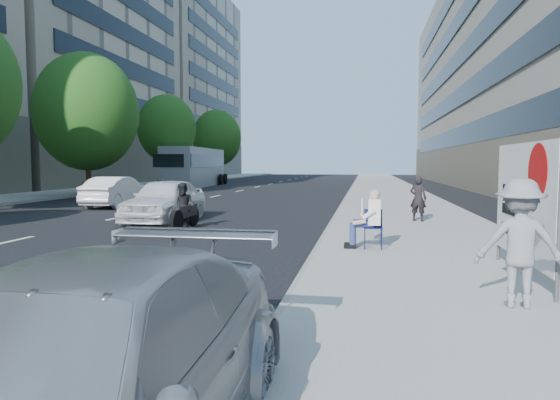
% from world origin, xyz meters
% --- Properties ---
extents(ground, '(160.00, 160.00, 0.00)m').
position_xyz_m(ground, '(0.00, 0.00, 0.00)').
color(ground, black).
rests_on(ground, ground).
extents(near_sidewalk, '(5.00, 120.00, 0.15)m').
position_xyz_m(near_sidewalk, '(4.00, 20.00, 0.07)').
color(near_sidewalk, gray).
rests_on(near_sidewalk, ground).
extents(far_sidewalk, '(4.50, 120.00, 0.15)m').
position_xyz_m(far_sidewalk, '(-16.75, 20.00, 0.07)').
color(far_sidewalk, gray).
rests_on(far_sidewalk, ground).
extents(far_bldg_mid, '(22.00, 26.00, 34.00)m').
position_xyz_m(far_bldg_mid, '(-30.00, 34.00, 17.00)').
color(far_bldg_mid, beige).
rests_on(far_bldg_mid, ground).
extents(far_bldg_north, '(22.00, 28.00, 28.00)m').
position_xyz_m(far_bldg_north, '(-30.00, 62.00, 14.00)').
color(far_bldg_north, beige).
rests_on(far_bldg_north, ground).
extents(tree_far_c, '(6.00, 6.00, 8.47)m').
position_xyz_m(tree_far_c, '(-13.70, 18.00, 5.02)').
color(tree_far_c, '#382616').
rests_on(tree_far_c, ground).
extents(tree_far_d, '(4.80, 4.80, 7.65)m').
position_xyz_m(tree_far_d, '(-13.70, 30.00, 4.89)').
color(tree_far_d, '#382616').
rests_on(tree_far_d, ground).
extents(tree_far_e, '(5.40, 5.40, 7.89)m').
position_xyz_m(tree_far_e, '(-13.70, 44.00, 4.78)').
color(tree_far_e, '#382616').
rests_on(tree_far_e, ground).
extents(seated_protester, '(0.83, 1.11, 1.31)m').
position_xyz_m(seated_protester, '(2.58, 1.80, 0.87)').
color(seated_protester, navy).
rests_on(seated_protester, near_sidewalk).
extents(jogger, '(1.14, 0.73, 1.67)m').
position_xyz_m(jogger, '(4.49, -2.42, 0.99)').
color(jogger, gray).
rests_on(jogger, near_sidewalk).
extents(pedestrian_woman, '(0.62, 0.52, 1.46)m').
position_xyz_m(pedestrian_woman, '(4.20, 7.32, 0.88)').
color(pedestrian_woman, black).
rests_on(pedestrian_woman, near_sidewalk).
extents(protest_banner, '(0.08, 3.06, 2.20)m').
position_xyz_m(protest_banner, '(5.05, -0.63, 1.40)').
color(protest_banner, '#4C4C4C').
rests_on(protest_banner, near_sidewalk).
extents(parked_sedan, '(1.99, 4.85, 1.41)m').
position_xyz_m(parked_sedan, '(0.80, -6.72, 0.70)').
color(parked_sedan, '#9D9FA4').
rests_on(parked_sedan, ground).
extents(white_sedan_near, '(1.78, 4.42, 1.50)m').
position_xyz_m(white_sedan_near, '(-4.29, 6.91, 0.75)').
color(white_sedan_near, white).
rests_on(white_sedan_near, ground).
extents(white_sedan_mid, '(1.51, 4.25, 1.40)m').
position_xyz_m(white_sedan_mid, '(-8.87, 12.26, 0.70)').
color(white_sedan_mid, white).
rests_on(white_sedan_mid, ground).
extents(motorcycle, '(0.75, 2.05, 1.42)m').
position_xyz_m(motorcycle, '(-2.95, 5.23, 0.64)').
color(motorcycle, black).
rests_on(motorcycle, ground).
extents(bus, '(3.41, 12.21, 3.30)m').
position_xyz_m(bus, '(-12.11, 32.36, 1.64)').
color(bus, gray).
rests_on(bus, ground).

